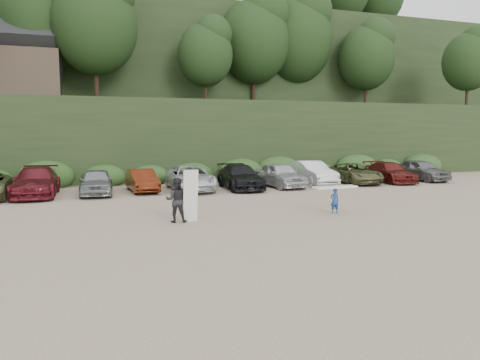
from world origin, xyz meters
name	(u,v)px	position (x,y,z in m)	size (l,w,h in m)	color
ground	(251,218)	(0.00, 0.00, 0.00)	(120.00, 120.00, 0.00)	tan
hillside_backdrop	(137,63)	(-0.26, 35.93, 11.22)	(90.00, 41.50, 28.00)	black
parked_cars	(190,178)	(-0.36, 9.92, 0.77)	(36.80, 6.07, 1.64)	#ADADB2
child_surfer	(335,195)	(3.93, -0.12, 0.83)	(2.05, 0.63, 1.22)	navy
adult_surfer	(178,200)	(-3.09, 0.11, 0.91)	(1.36, 0.90, 2.12)	black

